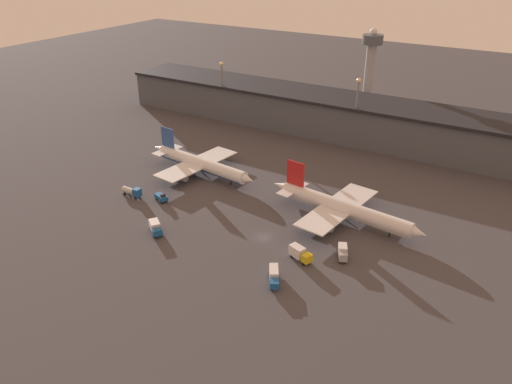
% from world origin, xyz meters
% --- Properties ---
extents(ground, '(600.00, 600.00, 0.00)m').
position_xyz_m(ground, '(0.00, 0.00, 0.00)').
color(ground, '#423F44').
extents(terminal_building, '(227.25, 24.42, 15.88)m').
position_xyz_m(terminal_building, '(0.00, 85.01, 7.99)').
color(terminal_building, '#4C515B').
rests_on(terminal_building, ground).
extents(airplane_0, '(46.74, 32.93, 13.32)m').
position_xyz_m(airplane_0, '(-39.43, 24.18, 3.79)').
color(airplane_0, white).
rests_on(airplane_0, ground).
extents(airplane_1, '(49.48, 33.42, 13.84)m').
position_xyz_m(airplane_1, '(14.65, 19.87, 3.84)').
color(airplane_1, silver).
rests_on(airplane_1, ground).
extents(service_vehicle_0, '(6.70, 5.91, 3.09)m').
position_xyz_m(service_vehicle_0, '(-26.85, -13.39, 1.75)').
color(service_vehicle_0, '#195199').
rests_on(service_vehicle_0, ground).
extents(service_vehicle_1, '(4.15, 5.57, 3.44)m').
position_xyz_m(service_vehicle_1, '(22.22, 1.71, 1.89)').
color(service_vehicle_1, '#9EA3A8').
rests_on(service_vehicle_1, ground).
extents(service_vehicle_2, '(5.66, 7.57, 2.97)m').
position_xyz_m(service_vehicle_2, '(12.00, -15.72, 1.70)').
color(service_vehicle_2, '#195199').
rests_on(service_vehicle_2, ground).
extents(service_vehicle_3, '(7.19, 2.37, 3.29)m').
position_xyz_m(service_vehicle_3, '(-47.78, -0.52, 1.73)').
color(service_vehicle_3, '#195199').
rests_on(service_vehicle_3, ground).
extents(service_vehicle_4, '(5.21, 3.56, 2.79)m').
position_xyz_m(service_vehicle_4, '(-37.83, 1.83, 1.31)').
color(service_vehicle_4, '#195199').
rests_on(service_vehicle_4, ground).
extents(service_vehicle_5, '(6.84, 4.28, 3.52)m').
position_xyz_m(service_vehicle_5, '(13.15, -4.48, 1.95)').
color(service_vehicle_5, gold).
rests_on(service_vehicle_5, ground).
extents(lamp_post_0, '(1.80, 1.80, 26.07)m').
position_xyz_m(lamp_post_0, '(-64.78, 74.95, 16.49)').
color(lamp_post_0, slate).
rests_on(lamp_post_0, ground).
extents(lamp_post_1, '(1.80, 1.80, 27.09)m').
position_xyz_m(lamp_post_1, '(-3.49, 74.95, 17.05)').
color(lamp_post_1, slate).
rests_on(lamp_post_1, ground).
extents(control_tower, '(9.00, 9.00, 38.32)m').
position_xyz_m(control_tower, '(-13.80, 117.28, 22.42)').
color(control_tower, '#99999E').
rests_on(control_tower, ground).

